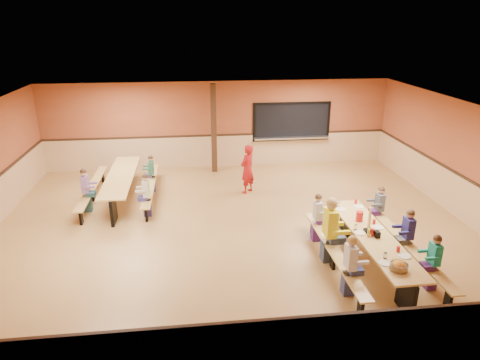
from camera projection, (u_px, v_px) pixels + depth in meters
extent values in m
plane|color=olive|center=(233.00, 228.00, 10.79)|extent=(12.00, 12.00, 0.00)
cube|color=#994C2C|center=(218.00, 125.00, 14.91)|extent=(12.00, 0.04, 3.00)
cube|color=#994C2C|center=(272.00, 299.00, 5.61)|extent=(12.00, 0.04, 3.00)
cube|color=#994C2C|center=(466.00, 163.00, 10.92)|extent=(0.04, 10.00, 3.00)
cube|color=white|center=(233.00, 110.00, 9.73)|extent=(12.00, 10.00, 0.04)
cube|color=black|center=(292.00, 122.00, 15.15)|extent=(2.60, 0.06, 1.20)
cube|color=silver|center=(291.00, 138.00, 15.27)|extent=(2.70, 0.28, 0.06)
cube|color=#311D10|center=(214.00, 129.00, 14.33)|extent=(0.18, 0.18, 3.00)
cube|color=tan|center=(373.00, 236.00, 8.90)|extent=(0.75, 3.60, 0.04)
cube|color=black|center=(406.00, 295.00, 7.59)|extent=(0.08, 0.60, 0.70)
cube|color=black|center=(346.00, 219.00, 10.48)|extent=(0.08, 0.60, 0.70)
cube|color=tan|center=(334.00, 250.00, 8.91)|extent=(0.26, 3.60, 0.04)
cube|color=black|center=(333.00, 259.00, 8.99)|extent=(0.06, 0.18, 0.41)
cube|color=tan|center=(409.00, 245.00, 9.10)|extent=(0.26, 3.60, 0.04)
cube|color=black|center=(407.00, 255.00, 9.18)|extent=(0.06, 0.18, 0.41)
cube|color=tan|center=(121.00, 176.00, 12.29)|extent=(0.75, 3.60, 0.04)
cube|color=black|center=(113.00, 210.00, 10.98)|extent=(0.08, 0.60, 0.70)
cube|color=black|center=(128.00, 170.00, 13.86)|extent=(0.08, 0.60, 0.70)
cube|color=tan|center=(92.00, 187.00, 12.30)|extent=(0.26, 3.60, 0.04)
cube|color=black|center=(93.00, 194.00, 12.38)|extent=(0.06, 0.18, 0.41)
cube|color=tan|center=(150.00, 184.00, 12.49)|extent=(0.26, 3.60, 0.04)
cube|color=black|center=(151.00, 191.00, 12.57)|extent=(0.06, 0.18, 0.41)
imported|color=#A61315|center=(247.00, 169.00, 12.79)|extent=(0.64, 0.64, 1.49)
cylinder|color=red|center=(360.00, 216.00, 9.48)|extent=(0.16, 0.16, 0.22)
cube|color=black|center=(377.00, 234.00, 8.78)|extent=(0.10, 0.14, 0.13)
cylinder|color=yellow|center=(369.00, 233.00, 8.80)|extent=(0.06, 0.06, 0.17)
cylinder|color=#B2140F|center=(372.00, 233.00, 8.80)|extent=(0.06, 0.06, 0.17)
cube|color=black|center=(368.00, 231.00, 9.00)|extent=(0.16, 0.16, 0.06)
cube|color=tan|center=(370.00, 219.00, 8.90)|extent=(0.02, 0.09, 0.50)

